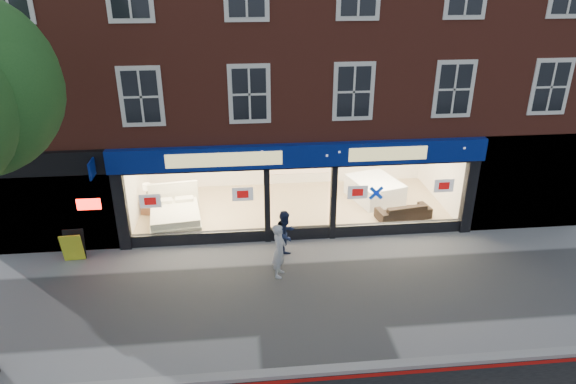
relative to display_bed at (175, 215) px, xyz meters
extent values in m
plane|color=gray|center=(4.09, -4.33, -0.42)|extent=(120.00, 120.00, 0.00)
cube|color=#8C0A07|center=(4.09, -7.43, -0.42)|extent=(60.00, 0.10, 0.01)
cube|color=gray|center=(4.09, -7.23, -0.36)|extent=(60.00, 0.25, 0.12)
cube|color=tan|center=(4.09, 0.92, -0.37)|extent=(11.00, 4.50, 0.10)
cube|color=maroon|center=(4.09, 2.67, 6.23)|extent=(19.00, 8.00, 6.70)
cube|color=navy|center=(4.09, -1.45, 2.53)|extent=(11.40, 0.28, 0.70)
cube|color=black|center=(4.09, -1.25, -0.22)|extent=(11.00, 0.18, 0.40)
cube|color=black|center=(-1.41, -1.28, 0.88)|extent=(0.35, 0.30, 2.60)
cube|color=black|center=(9.59, -1.28, 0.88)|extent=(0.35, 0.30, 2.60)
cube|color=white|center=(0.84, -1.33, 1.03)|extent=(4.20, 0.02, 2.10)
cube|color=white|center=(7.34, -1.33, 1.03)|extent=(4.20, 0.02, 2.10)
cube|color=white|center=(4.09, -1.08, 0.73)|extent=(1.80, 0.02, 2.10)
cube|color=silver|center=(4.09, 3.17, 0.88)|extent=(11.00, 0.20, 2.60)
cube|color=#FFEAC6|center=(4.09, 0.92, 2.18)|extent=(11.00, 4.50, 0.12)
cube|color=black|center=(-3.51, -1.03, 1.23)|extent=(3.80, 0.60, 3.30)
cube|color=#FF140C|center=(-2.31, -1.38, 1.18)|extent=(0.70, 0.04, 0.35)
cube|color=black|center=(11.59, -1.13, 1.23)|extent=(4.00, 0.40, 3.30)
cube|color=white|center=(0.02, -0.13, -0.16)|extent=(1.86, 2.11, 0.33)
cube|color=white|center=(0.02, -0.13, 0.13)|extent=(1.78, 2.02, 0.24)
cube|color=white|center=(-0.11, 0.88, 0.25)|extent=(1.71, 0.34, 1.15)
cube|color=white|center=(-0.43, 0.50, 0.31)|extent=(0.65, 0.38, 0.11)
cube|color=white|center=(0.28, 0.60, 0.31)|extent=(0.65, 0.38, 0.11)
cube|color=brown|center=(-1.01, 0.93, -0.05)|extent=(0.55, 0.55, 0.55)
cube|color=white|center=(7.19, 1.25, -0.20)|extent=(2.02, 2.29, 0.26)
cube|color=white|center=(7.19, 1.25, 0.06)|extent=(2.02, 2.29, 0.26)
cube|color=white|center=(7.19, 1.25, 0.32)|extent=(2.02, 2.29, 0.26)
imported|color=black|center=(7.79, -0.36, -0.05)|extent=(1.97, 1.05, 0.55)
cube|color=gold|center=(-2.81, -1.88, 0.05)|extent=(0.64, 0.43, 0.95)
imported|color=#B7B9C0|center=(3.24, -3.31, 0.38)|extent=(0.54, 0.68, 1.61)
imported|color=#182244|center=(3.51, -2.31, 0.34)|extent=(0.93, 0.93, 1.52)
camera|label=1|loc=(2.22, -15.73, 7.81)|focal=32.00mm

